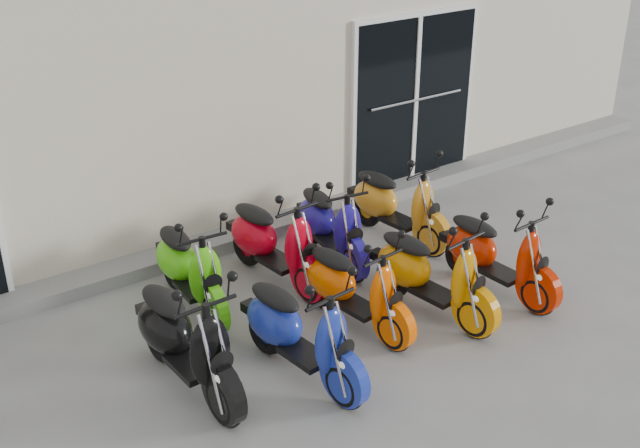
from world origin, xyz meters
The scene contains 13 objects.
ground centered at (0.00, 0.00, 0.00)m, with size 80.00×80.00×0.00m, color gray.
building centered at (0.00, 5.20, 1.60)m, with size 14.00×6.00×3.20m, color beige.
front_step centered at (0.00, 2.02, 0.07)m, with size 14.00×0.40×0.15m, color gray.
door_right centered at (2.60, 2.17, 1.26)m, with size 2.02×0.08×2.22m, color black.
scooter_front_black centered at (-1.87, -0.12, 0.62)m, with size 0.61×1.69×1.25m, color black, non-canonical shape.
scooter_front_blue centered at (-1.00, -0.54, 0.59)m, with size 0.58×1.59×1.17m, color #1A2D9E, non-canonical shape.
scooter_front_orange_a centered at (-0.14, -0.18, 0.55)m, with size 0.54×1.49×1.10m, color #FE5800, non-canonical shape.
scooter_front_orange_b centered at (0.60, -0.43, 0.59)m, with size 0.58×1.59×1.17m, color #D17E03, non-canonical shape.
scooter_front_red centered at (1.43, -0.50, 0.57)m, with size 0.56×1.55×1.14m, color #B71B00, non-canonical shape.
scooter_back_green centered at (-1.26, 1.02, 0.58)m, with size 0.57×1.56×1.15m, color #4FD010, non-canonical shape.
scooter_back_red centered at (-0.30, 0.99, 0.60)m, with size 0.59×1.62×1.20m, color red, non-canonical shape.
scooter_back_blue centered at (0.46, 1.04, 0.56)m, with size 0.56×1.53×1.13m, color #1F158F, non-canonical shape.
scooter_back_yellow centered at (1.38, 1.01, 0.58)m, with size 0.58×1.58×1.17m, color orange, non-canonical shape.
Camera 1 is at (-4.18, -5.30, 4.25)m, focal length 45.00 mm.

